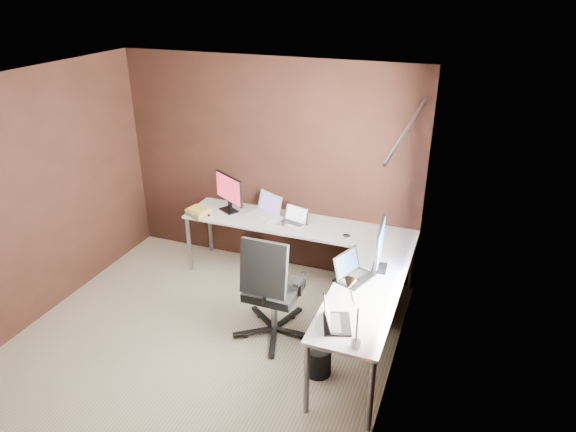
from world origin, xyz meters
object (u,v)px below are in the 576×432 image
object	(u,v)px
laptop_black_small	(333,320)
wastebasket	(318,360)
book_stack	(198,212)
desk_lamp	(352,303)
office_chair	(273,307)
laptop_black_big	(352,272)
monitor_right	(380,245)
laptop_silver	(294,221)
drawer_pedestal	(371,288)
monitor_left	(229,191)
laptop_white	(266,210)

from	to	relation	value
laptop_black_small	wastebasket	distance (m)	0.70
book_stack	desk_lamp	bearing A→B (deg)	-35.54
office_chair	laptop_black_big	bearing A→B (deg)	13.91
laptop_black_big	wastebasket	world-z (taller)	laptop_black_big
monitor_right	wastebasket	world-z (taller)	monitor_right
monitor_right	laptop_silver	distance (m)	1.27
desk_lamp	monitor_right	bearing A→B (deg)	78.25
drawer_pedestal	desk_lamp	bearing A→B (deg)	-85.61
laptop_silver	office_chair	bearing A→B (deg)	-66.04
monitor_right	laptop_black_small	size ratio (longest dim) A/B	1.52
monitor_right	book_stack	size ratio (longest dim) A/B	1.70
monitor_left	laptop_black_small	world-z (taller)	monitor_left
desk_lamp	wastebasket	size ratio (longest dim) A/B	1.97
drawer_pedestal	monitor_right	xyz separation A→B (m)	(0.10, -0.31, 0.69)
monitor_left	laptop_silver	size ratio (longest dim) A/B	1.30
monitor_left	book_stack	xyz separation A→B (m)	(-0.29, -0.24, -0.21)
drawer_pedestal	book_stack	bearing A→B (deg)	175.94
monitor_left	desk_lamp	size ratio (longest dim) A/B	0.85
laptop_silver	wastebasket	xyz separation A→B (m)	(0.75, -1.40, -0.64)
laptop_black_small	office_chair	bearing A→B (deg)	34.24
monitor_left	wastebasket	distance (m)	2.33
monitor_right	office_chair	xyz separation A→B (m)	(-0.92, -0.42, -0.65)
monitor_right	laptop_silver	xyz separation A→B (m)	(-1.08, 0.62, -0.21)
drawer_pedestal	desk_lamp	size ratio (longest dim) A/B	1.12
laptop_black_big	office_chair	xyz separation A→B (m)	(-0.72, -0.18, -0.45)
laptop_silver	laptop_black_small	size ratio (longest dim) A/B	0.97
book_stack	office_chair	size ratio (longest dim) A/B	0.28
monitor_right	desk_lamp	size ratio (longest dim) A/B	1.03
monitor_right	desk_lamp	xyz separation A→B (m)	(0.01, -1.13, 0.08)
monitor_right	wastebasket	bearing A→B (deg)	152.03
laptop_silver	desk_lamp	xyz separation A→B (m)	(1.10, -1.75, 0.29)
laptop_white	monitor_right	bearing A→B (deg)	-0.89
book_stack	laptop_white	bearing A→B (deg)	21.42
drawer_pedestal	office_chair	bearing A→B (deg)	-138.65
laptop_black_big	monitor_left	bearing A→B (deg)	81.90
monitor_right	laptop_white	size ratio (longest dim) A/B	1.22
office_chair	drawer_pedestal	bearing A→B (deg)	41.52
laptop_black_big	drawer_pedestal	bearing A→B (deg)	10.14
monitor_left	laptop_black_big	world-z (taller)	monitor_left
laptop_white	laptop_black_small	size ratio (longest dim) A/B	1.24
drawer_pedestal	office_chair	world-z (taller)	office_chair
monitor_left	laptop_silver	distance (m)	0.87
laptop_black_small	wastebasket	size ratio (longest dim) A/B	1.33
laptop_black_small	book_stack	distance (m)	2.51
wastebasket	monitor_left	bearing A→B (deg)	137.03
monitor_left	monitor_right	distance (m)	2.05
wastebasket	office_chair	bearing A→B (deg)	148.44
wastebasket	monitor_right	bearing A→B (deg)	66.76
monitor_right	laptop_silver	world-z (taller)	monitor_right
drawer_pedestal	monitor_left	distance (m)	1.99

